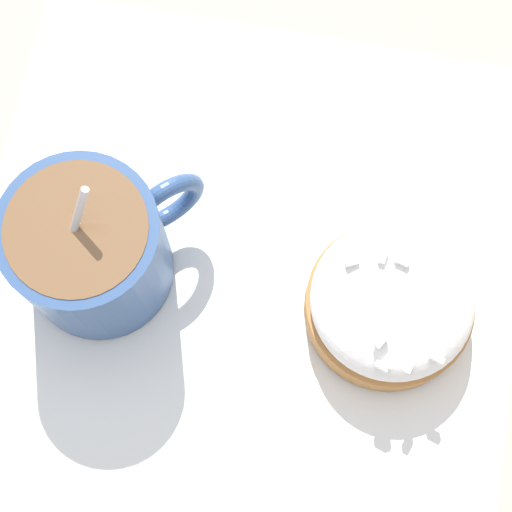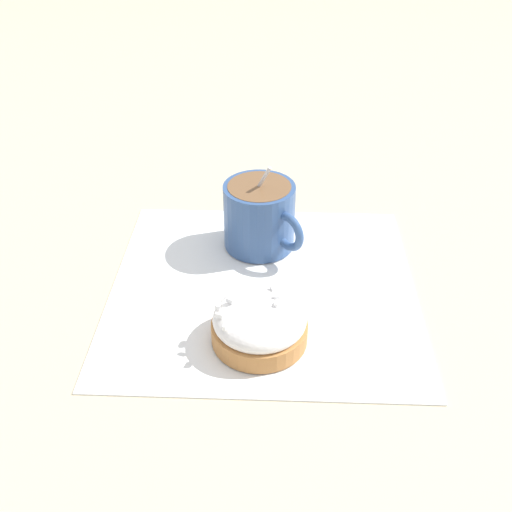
# 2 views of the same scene
# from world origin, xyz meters

# --- Properties ---
(ground_plane) EXTENTS (3.00, 3.00, 0.00)m
(ground_plane) POSITION_xyz_m (0.00, 0.00, 0.00)
(ground_plane) COLOR #C6B793
(paper_napkin) EXTENTS (0.31, 0.32, 0.00)m
(paper_napkin) POSITION_xyz_m (0.00, 0.00, 0.00)
(paper_napkin) COLOR white
(paper_napkin) RESTS_ON ground_plane
(coffee_cup) EXTENTS (0.09, 0.09, 0.10)m
(coffee_cup) POSITION_xyz_m (-0.08, -0.01, 0.04)
(coffee_cup) COLOR #335184
(coffee_cup) RESTS_ON paper_napkin
(frosted_pastry) EXTENTS (0.09, 0.09, 0.05)m
(frosted_pastry) POSITION_xyz_m (0.08, -0.00, 0.02)
(frosted_pastry) COLOR #B2753D
(frosted_pastry) RESTS_ON paper_napkin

